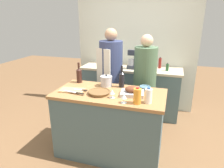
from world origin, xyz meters
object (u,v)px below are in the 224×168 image
object	(u,v)px
wine_bottle_dark	(79,75)
knife_chef	(75,92)
cutting_board	(72,90)
condiment_bottle_short	(160,63)
person_cook_aproned	(111,75)
wine_bottle_green	(122,79)
wine_glass_left	(124,97)
person_cook_guest	(145,81)
roasting_pan	(132,92)
mixing_bowl	(145,88)
stock_pot	(106,81)
knife_paring	(81,90)
condiment_bottle_tall	(167,67)
wicker_basket	(99,92)
stand_mixer	(132,61)
wine_glass_right	(112,92)
milk_jug	(148,96)
juice_jug	(137,96)

from	to	relation	value
wine_bottle_dark	knife_chef	distance (m)	0.48
cutting_board	condiment_bottle_short	distance (m)	1.87
person_cook_aproned	wine_bottle_green	bearing A→B (deg)	-31.32
wine_glass_left	person_cook_guest	world-z (taller)	person_cook_guest
roasting_pan	mixing_bowl	xyz separation A→B (m)	(0.12, 0.24, -0.02)
stock_pot	knife_paring	bearing A→B (deg)	-129.28
condiment_bottle_tall	condiment_bottle_short	world-z (taller)	condiment_bottle_short
roasting_pan	wine_bottle_dark	xyz separation A→B (m)	(-0.86, 0.27, 0.07)
wicker_basket	knife_paring	world-z (taller)	wicker_basket
knife_paring	stand_mixer	xyz separation A→B (m)	(0.41, 1.36, 0.13)
cutting_board	roasting_pan	bearing A→B (deg)	6.02
wicker_basket	cutting_board	bearing A→B (deg)	179.87
wine_glass_right	person_cook_guest	xyz separation A→B (m)	(0.27, 0.87, -0.10)
mixing_bowl	knife_paring	distance (m)	0.86
roasting_pan	condiment_bottle_tall	bearing A→B (deg)	74.49
roasting_pan	stand_mixer	distance (m)	1.32
milk_jug	person_cook_aproned	bearing A→B (deg)	128.98
stock_pot	wine_glass_right	xyz separation A→B (m)	(0.21, -0.39, -0.00)
stock_pot	condiment_bottle_tall	xyz separation A→B (m)	(0.79, 1.09, -0.00)
wine_bottle_green	condiment_bottle_tall	xyz separation A→B (m)	(0.57, 1.07, -0.05)
wicker_basket	condiment_bottle_tall	distance (m)	1.61
roasting_pan	mixing_bowl	bearing A→B (deg)	62.37
cutting_board	stock_pot	size ratio (longest dim) A/B	2.07
wine_bottle_green	condiment_bottle_short	size ratio (longest dim) A/B	1.45
milk_jug	roasting_pan	bearing A→B (deg)	140.68
wine_bottle_green	person_cook_guest	size ratio (longest dim) A/B	0.19
cutting_board	wine_glass_left	distance (m)	0.77
juice_jug	wine_bottle_dark	world-z (taller)	wine_bottle_dark
juice_jug	person_cook_guest	bearing A→B (deg)	92.98
knife_paring	stand_mixer	size ratio (longest dim) A/B	0.55
wine_bottle_dark	wine_glass_left	xyz separation A→B (m)	(0.81, -0.53, -0.04)
juice_jug	person_cook_guest	distance (m)	0.96
condiment_bottle_short	cutting_board	bearing A→B (deg)	-123.08
condiment_bottle_short	person_cook_guest	world-z (taller)	person_cook_guest
mixing_bowl	condiment_bottle_tall	distance (m)	1.11
stock_pot	condiment_bottle_tall	size ratio (longest dim) A/B	1.19
cutting_board	person_cook_aproned	xyz separation A→B (m)	(0.29, 0.80, 0.01)
mixing_bowl	knife_chef	world-z (taller)	mixing_bowl
roasting_pan	wine_glass_left	xyz separation A→B (m)	(-0.04, -0.26, 0.03)
mixing_bowl	wine_bottle_dark	size ratio (longest dim) A/B	0.50
juice_jug	wine_glass_left	size ratio (longest dim) A/B	1.78
wicker_basket	condiment_bottle_short	xyz separation A→B (m)	(0.63, 1.56, 0.08)
wicker_basket	person_cook_guest	size ratio (longest dim) A/B	0.18
milk_jug	knife_chef	xyz separation A→B (m)	(-0.93, 0.01, -0.07)
wine_bottle_dark	knife_paring	xyz separation A→B (m)	(0.18, -0.34, -0.10)
cutting_board	condiment_bottle_short	bearing A→B (deg)	56.92
roasting_pan	person_cook_guest	distance (m)	0.72
condiment_bottle_short	person_cook_guest	xyz separation A→B (m)	(-0.17, -0.76, -0.13)
wine_glass_left	condiment_bottle_tall	size ratio (longest dim) A/B	0.77
knife_paring	person_cook_guest	world-z (taller)	person_cook_guest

